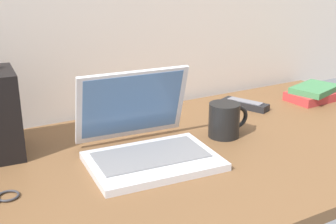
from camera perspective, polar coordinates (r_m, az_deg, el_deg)
The scene contains 5 objects.
desk at distance 1.16m, azimuth 2.35°, elevation -5.89°, with size 1.60×0.76×0.03m.
laptop at distance 1.11m, azimuth -2.93°, elevation -3.69°, with size 0.33×0.31×0.21m.
coffee_mug at distance 1.25m, azimuth 7.39°, elevation -0.97°, with size 0.13×0.09×0.10m.
remote_control_near at distance 1.51m, azimuth 9.96°, elevation 0.99°, with size 0.10×0.17×0.02m.
book_stack at distance 1.65m, azimuth 18.42°, elevation 2.33°, with size 0.20×0.16×0.05m.
Camera 1 is at (-0.56, -0.89, 0.50)m, focal length 47.06 mm.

